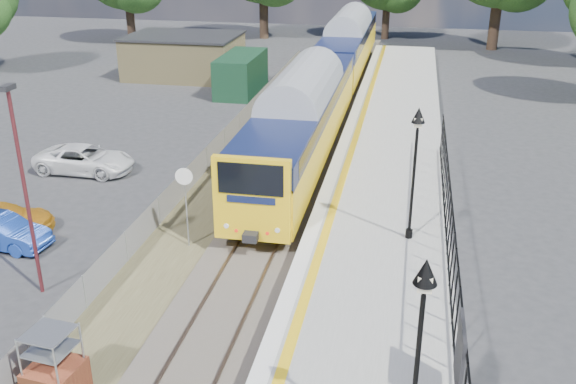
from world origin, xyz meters
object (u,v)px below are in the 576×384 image
(car_blue, at_px, (1,232))
(car_yellow, at_px, (0,219))
(carpark_lamp, at_px, (23,180))
(car_white, at_px, (85,159))
(speed_sign, at_px, (185,193))
(victorian_lamp_south, at_px, (422,317))
(brick_plinth, at_px, (54,366))
(train, at_px, (331,70))
(victorian_lamp_north, at_px, (416,143))

(car_blue, relative_size, car_yellow, 0.93)
(carpark_lamp, relative_size, car_blue, 1.85)
(car_blue, bearing_deg, car_white, 11.10)
(speed_sign, bearing_deg, carpark_lamp, -142.50)
(victorian_lamp_south, distance_m, brick_plinth, 9.27)
(speed_sign, distance_m, carpark_lamp, 5.49)
(victorian_lamp_south, height_order, brick_plinth, victorian_lamp_south)
(carpark_lamp, height_order, car_white, carpark_lamp)
(train, relative_size, car_yellow, 10.50)
(victorian_lamp_south, height_order, carpark_lamp, carpark_lamp)
(car_white, bearing_deg, car_blue, -174.27)
(victorian_lamp_south, relative_size, train, 0.11)
(car_yellow, bearing_deg, brick_plinth, -158.40)
(carpark_lamp, relative_size, car_white, 1.46)
(carpark_lamp, height_order, car_yellow, carpark_lamp)
(train, relative_size, brick_plinth, 21.02)
(car_blue, distance_m, car_white, 7.55)
(speed_sign, bearing_deg, victorian_lamp_south, -58.77)
(car_blue, bearing_deg, brick_plinth, -132.43)
(brick_plinth, bearing_deg, speed_sign, 86.18)
(victorian_lamp_north, height_order, car_white, victorian_lamp_north)
(train, xyz_separation_m, car_white, (-9.77, -13.73, -1.70))
(victorian_lamp_north, xyz_separation_m, speed_sign, (-7.80, -0.52, -2.17))
(car_yellow, bearing_deg, car_white, -19.88)
(car_yellow, bearing_deg, victorian_lamp_north, -106.18)
(train, bearing_deg, victorian_lamp_south, -79.44)
(victorian_lamp_south, height_order, victorian_lamp_north, same)
(brick_plinth, bearing_deg, victorian_lamp_south, -8.54)
(speed_sign, distance_m, car_blue, 6.93)
(car_yellow, bearing_deg, speed_sign, -107.30)
(victorian_lamp_north, relative_size, train, 0.11)
(brick_plinth, distance_m, car_white, 15.96)
(victorian_lamp_south, relative_size, car_white, 1.00)
(train, xyz_separation_m, carpark_lamp, (-6.10, -23.79, 1.50))
(speed_sign, bearing_deg, car_yellow, 172.69)
(brick_plinth, relative_size, car_blue, 0.54)
(victorian_lamp_north, xyz_separation_m, car_white, (-15.07, 5.76, -3.66))
(victorian_lamp_south, relative_size, victorian_lamp_north, 1.00)
(train, bearing_deg, car_yellow, -116.03)
(victorian_lamp_south, height_order, car_blue, victorian_lamp_south)
(carpark_lamp, xyz_separation_m, car_white, (-3.67, 10.06, -3.20))
(train, height_order, brick_plinth, train)
(train, relative_size, car_blue, 11.27)
(train, xyz_separation_m, brick_plinth, (-3.05, -28.21, -1.41))
(speed_sign, bearing_deg, brick_plinth, -102.73)
(brick_plinth, distance_m, speed_sign, 8.30)
(car_blue, bearing_deg, victorian_lamp_south, -113.02)
(carpark_lamp, bearing_deg, car_yellow, 136.59)
(victorian_lamp_south, relative_size, car_blue, 1.27)
(victorian_lamp_north, height_order, train, victorian_lamp_north)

